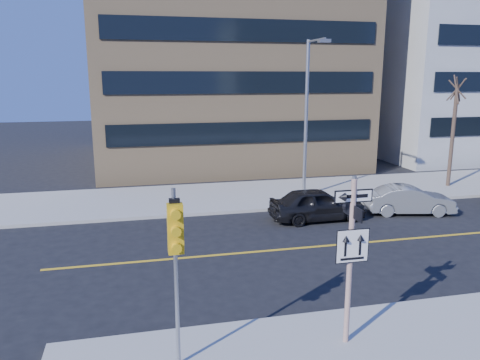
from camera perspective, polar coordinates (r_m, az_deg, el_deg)
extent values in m
plane|color=black|center=(14.22, 8.25, -14.21)|extent=(120.00, 120.00, 0.00)
cylinder|color=beige|center=(11.26, 13.24, -9.83)|extent=(0.13, 0.13, 4.00)
cylinder|color=gray|center=(10.67, 13.78, 0.31)|extent=(0.10, 0.10, 0.06)
cube|color=black|center=(10.76, 13.66, -1.92)|extent=(0.92, 0.03, 0.30)
cube|color=black|center=(10.85, 13.57, -3.71)|extent=(0.03, 0.92, 0.30)
cube|color=white|center=(11.03, 13.55, -7.83)|extent=(0.80, 0.03, 0.80)
cylinder|color=gray|center=(10.24, -7.78, -11.94)|extent=(0.09, 0.09, 4.00)
cube|color=yellow|center=(9.61, -7.88, -5.91)|extent=(0.32, 0.22, 1.05)
sphere|color=#8C0705|center=(9.40, -7.88, -4.11)|extent=(0.17, 0.17, 0.17)
sphere|color=black|center=(9.50, -7.81, -6.13)|extent=(0.17, 0.17, 0.17)
sphere|color=black|center=(9.62, -7.75, -8.11)|extent=(0.17, 0.17, 0.17)
imported|color=black|center=(21.36, 9.40, -2.93)|extent=(1.80, 4.35, 1.47)
imported|color=slate|center=(23.46, 19.96, -2.30)|extent=(2.28, 4.26, 1.33)
cylinder|color=gray|center=(24.52, 8.05, 7.23)|extent=(0.18, 0.18, 8.00)
cylinder|color=gray|center=(23.55, 9.26, 16.48)|extent=(0.10, 2.20, 0.10)
cube|color=gray|center=(22.62, 10.24, 16.36)|extent=(0.55, 0.30, 0.16)
cylinder|color=#372920|center=(29.32, 24.49, 4.92)|extent=(0.22, 0.22, 5.80)
cube|color=tan|center=(37.50, -2.69, 16.56)|extent=(18.00, 18.00, 18.00)
cube|color=#A2A5A8|center=(45.93, 26.48, 12.69)|extent=(20.00, 16.00, 15.00)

